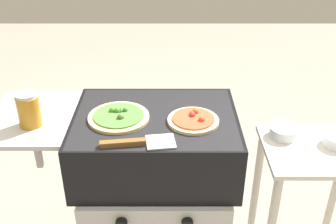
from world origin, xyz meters
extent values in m
cube|color=black|center=(0.00, 0.00, 0.78)|extent=(0.64, 0.48, 0.24)
cube|color=black|center=(0.00, 0.00, 0.90)|extent=(0.61, 0.46, 0.01)
cube|color=#B3B3B3|center=(-0.48, 0.00, 0.89)|extent=(0.32, 0.41, 0.02)
cube|color=#B3B3B3|center=(-0.48, 0.00, 0.78)|extent=(0.02, 0.02, 0.24)
cube|color=#B3B3B3|center=(0.00, -0.25, 0.61)|extent=(0.58, 0.02, 0.10)
cylinder|color=black|center=(-0.12, -0.28, 0.61)|extent=(0.04, 0.02, 0.04)
cylinder|color=black|center=(0.12, -0.28, 0.61)|extent=(0.04, 0.02, 0.04)
cylinder|color=#B3B3B3|center=(-0.27, 0.19, 0.33)|extent=(0.04, 0.04, 0.66)
cylinder|color=#B3B3B3|center=(0.27, 0.19, 0.33)|extent=(0.04, 0.04, 0.66)
cylinder|color=#E0C17F|center=(-0.14, -0.02, 0.91)|extent=(0.23, 0.23, 0.01)
cylinder|color=#4C8C38|center=(-0.14, -0.02, 0.92)|extent=(0.19, 0.19, 0.01)
sphere|color=green|center=(-0.13, 0.01, 0.92)|extent=(0.02, 0.02, 0.02)
sphere|color=#538A2D|center=(-0.13, 0.01, 0.92)|extent=(0.02, 0.02, 0.02)
sphere|color=#49862B|center=(-0.17, 0.01, 0.92)|extent=(0.02, 0.02, 0.02)
sphere|color=#508A40|center=(-0.14, 0.01, 0.92)|extent=(0.03, 0.03, 0.03)
sphere|color=#576940|center=(-0.13, -0.04, 0.92)|extent=(0.03, 0.03, 0.03)
sphere|color=#3B6937|center=(-0.12, 0.01, 0.92)|extent=(0.02, 0.02, 0.02)
cylinder|color=beige|center=(0.14, -0.04, 0.91)|extent=(0.19, 0.19, 0.01)
cylinder|color=#D14C2D|center=(0.14, -0.04, 0.92)|extent=(0.16, 0.16, 0.01)
sphere|color=#A54433|center=(0.14, -0.01, 0.92)|extent=(0.02, 0.02, 0.02)
sphere|color=#BD3932|center=(0.14, -0.02, 0.92)|extent=(0.02, 0.02, 0.02)
sphere|color=#CE4E2C|center=(0.17, -0.06, 0.92)|extent=(0.02, 0.02, 0.02)
sphere|color=#C05422|center=(0.16, 0.00, 0.92)|extent=(0.02, 0.02, 0.02)
cylinder|color=#B77A1E|center=(-0.46, -0.06, 0.96)|extent=(0.08, 0.08, 0.12)
cylinder|color=silver|center=(-0.46, -0.06, 1.03)|extent=(0.08, 0.08, 0.01)
cube|color=#B7BABF|center=(0.02, -0.18, 0.90)|extent=(0.11, 0.10, 0.01)
cube|color=brown|center=(-0.10, -0.20, 0.91)|extent=(0.16, 0.04, 0.02)
cube|color=beige|center=(0.66, 0.00, 0.74)|extent=(0.44, 0.36, 0.02)
cylinder|color=beige|center=(0.47, 0.15, 0.37)|extent=(0.04, 0.04, 0.73)
cylinder|color=beige|center=(0.85, 0.15, 0.37)|extent=(0.04, 0.04, 0.73)
cylinder|color=silver|center=(0.54, 0.09, 0.77)|extent=(0.12, 0.12, 0.04)
cylinder|color=maroon|center=(0.54, 0.09, 0.77)|extent=(0.10, 0.10, 0.02)
camera|label=1|loc=(0.05, -1.36, 1.70)|focal=43.60mm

